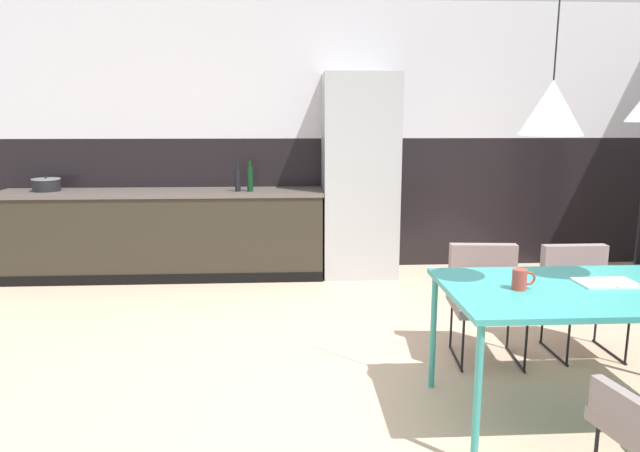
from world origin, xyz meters
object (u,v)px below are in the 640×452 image
(armchair_head_of_table, at_px, (486,288))
(mug_glass_clear, at_px, (520,279))
(dining_table, at_px, (593,296))
(armchair_corner_seat, at_px, (581,285))
(cooking_pot, at_px, (46,185))
(refrigerator_column, at_px, (359,176))
(pendant_lamp_over_table_near, at_px, (552,108))
(open_book, at_px, (607,283))
(bottle_spice_small, at_px, (250,178))
(bottle_oil_tall, at_px, (238,180))

(armchair_head_of_table, distance_m, mug_glass_clear, 0.92)
(dining_table, distance_m, armchair_corner_seat, 1.02)
(cooking_pot, bearing_deg, refrigerator_column, -0.78)
(refrigerator_column, height_order, pendant_lamp_over_table_near, pendant_lamp_over_table_near)
(refrigerator_column, relative_size, dining_table, 1.32)
(refrigerator_column, xyz_separation_m, open_book, (0.97, -2.93, -0.28))
(armchair_head_of_table, height_order, mug_glass_clear, mug_glass_clear)
(open_book, height_order, mug_glass_clear, mug_glass_clear)
(bottle_spice_small, bearing_deg, dining_table, -55.67)
(armchair_corner_seat, relative_size, pendant_lamp_over_table_near, 0.60)
(bottle_spice_small, distance_m, pendant_lamp_over_table_near, 3.42)
(armchair_corner_seat, xyz_separation_m, bottle_spice_small, (-2.40, 1.99, 0.55))
(open_book, bearing_deg, dining_table, -149.50)
(cooking_pot, bearing_deg, dining_table, -37.04)
(open_book, bearing_deg, refrigerator_column, 108.29)
(pendant_lamp_over_table_near, bearing_deg, refrigerator_column, 100.40)
(dining_table, height_order, armchair_head_of_table, armchair_head_of_table)
(dining_table, relative_size, pendant_lamp_over_table_near, 1.26)
(mug_glass_clear, bearing_deg, bottle_oil_tall, 120.32)
(mug_glass_clear, xyz_separation_m, bottle_spice_small, (-1.57, 2.90, 0.23))
(armchair_head_of_table, height_order, open_book, armchair_head_of_table)
(armchair_corner_seat, distance_m, open_book, 0.94)
(refrigerator_column, height_order, armchair_head_of_table, refrigerator_column)
(mug_glass_clear, relative_size, bottle_oil_tall, 0.44)
(bottle_spice_small, bearing_deg, armchair_corner_seat, -39.60)
(armchair_head_of_table, distance_m, cooking_pot, 4.38)
(bottle_oil_tall, distance_m, pendant_lamp_over_table_near, 3.48)
(bottle_spice_small, distance_m, bottle_oil_tall, 0.12)
(open_book, bearing_deg, mug_glass_clear, -172.30)
(armchair_head_of_table, xyz_separation_m, cooking_pot, (-3.76, 2.19, 0.47))
(armchair_corner_seat, bearing_deg, mug_glass_clear, 47.32)
(bottle_oil_tall, bearing_deg, armchair_corner_seat, -38.28)
(open_book, relative_size, bottle_oil_tall, 1.09)
(mug_glass_clear, bearing_deg, bottle_spice_small, 118.52)
(open_book, height_order, pendant_lamp_over_table_near, pendant_lamp_over_table_near)
(refrigerator_column, distance_m, mug_glass_clear, 3.04)
(mug_glass_clear, relative_size, cooking_pot, 0.45)
(cooking_pot, bearing_deg, armchair_corner_seat, -25.61)
(armchair_head_of_table, relative_size, bottle_oil_tall, 2.70)
(armchair_corner_seat, xyz_separation_m, pendant_lamp_over_table_near, (-0.74, -0.92, 1.19))
(open_book, distance_m, mug_glass_clear, 0.51)
(dining_table, xyz_separation_m, bottle_oil_tall, (-2.10, 2.90, 0.31))
(dining_table, distance_m, open_book, 0.13)
(armchair_corner_seat, relative_size, cooking_pot, 2.66)
(bottle_spice_small, relative_size, bottle_oil_tall, 1.08)
(dining_table, xyz_separation_m, armchair_head_of_table, (-0.26, 0.85, -0.21))
(cooking_pot, bearing_deg, pendant_lamp_over_table_near, -39.48)
(cooking_pot, relative_size, bottle_oil_tall, 0.98)
(bottle_oil_tall, bearing_deg, dining_table, -54.09)
(pendant_lamp_over_table_near, bearing_deg, cooking_pot, 140.52)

